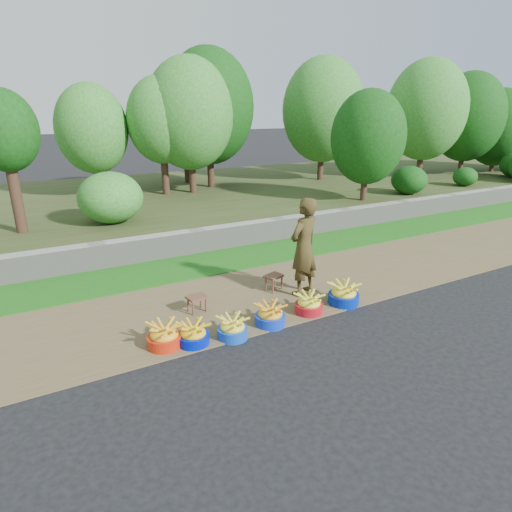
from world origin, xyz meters
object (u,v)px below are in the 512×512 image
basin_c (233,328)px  basin_f (344,295)px  basin_e (309,305)px  basin_a (164,336)px  basin_b (193,335)px  vendor_woman (304,247)px  stool_right (274,278)px  stool_left (197,299)px  basin_d (270,316)px

basin_c → basin_f: size_ratio=0.85×
basin_c → basin_e: size_ratio=0.97×
basin_a → basin_b: basin_a is taller
basin_c → vendor_woman: 2.10m
basin_b → basin_f: size_ratio=0.87×
stool_right → basin_a: bearing=-158.2°
basin_a → basin_b: 0.40m
stool_left → vendor_woman: size_ratio=0.20×
basin_a → basin_d: (1.64, -0.16, -0.01)m
basin_a → vendor_woman: (2.75, 0.56, 0.74)m
basin_d → basin_f: size_ratio=0.90×
basin_e → stool_left: basin_e is taller
basin_e → basin_f: bearing=-0.1°
basin_c → stool_left: (-0.15, 1.03, 0.09)m
basin_c → stool_right: (1.43, 1.18, 0.10)m
basin_d → basin_f: 1.50m
basin_a → stool_right: basin_a is taller
basin_c → stool_left: 1.04m
stool_left → basin_b: bearing=-114.5°
basin_e → basin_b: bearing=-179.7°
basin_a → stool_left: bearing=44.7°
basin_b → basin_c: basin_b is taller
basin_c → basin_a: bearing=166.2°
basin_f → basin_b: bearing=-179.8°
basin_d → vendor_woman: 1.51m
basin_a → vendor_woman: vendor_woman is taller
basin_c → vendor_woman: (1.79, 0.79, 0.75)m
basin_a → basin_c: 0.98m
basin_c → basin_e: basin_e is taller
basin_a → basin_f: basin_f is taller
stool_right → vendor_woman: size_ratio=0.22×
basin_e → basin_d: bearing=-177.1°
stool_right → basin_b: bearing=-151.5°
vendor_woman → stool_right: bearing=-65.2°
vendor_woman → basin_e: bearing=45.3°
basin_d → stool_right: (0.74, 1.11, 0.09)m
basin_e → stool_right: bearing=91.5°
basin_d → vendor_woman: (1.11, 0.72, 0.74)m
basin_c → vendor_woman: size_ratio=0.26×
stool_right → basin_d: bearing=-123.6°
basin_f → stool_right: basin_f is taller
basin_c → basin_e: 1.46m
basin_b → stool_right: basin_b is taller
basin_f → vendor_woman: vendor_woman is taller
basin_d → basin_e: (0.77, 0.04, -0.00)m
basin_a → basin_f: 3.14m
stool_right → vendor_woman: 0.84m
vendor_woman → basin_c: bearing=5.6°
basin_a → basin_e: basin_a is taller
stool_left → basin_a: bearing=-135.3°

